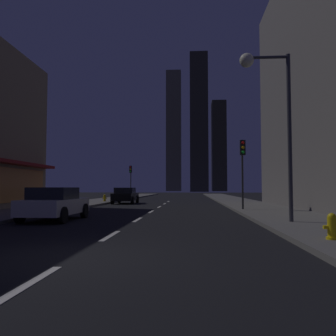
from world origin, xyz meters
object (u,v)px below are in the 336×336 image
Objects in this scene: car_parked_far at (125,195)px; fire_hydrant_far_left at (105,198)px; fire_hydrant_yellow_near at (332,227)px; car_parked_near at (55,204)px; street_lamp_right at (267,95)px; traffic_light_far_left at (131,174)px; traffic_light_near_right at (243,159)px.

car_parked_far reaches higher than fire_hydrant_far_left.
car_parked_near is at bearing 147.76° from fire_hydrant_yellow_near.
car_parked_near is at bearing -82.66° from fire_hydrant_far_left.
fire_hydrant_far_left is at bearing 116.32° from fire_hydrant_yellow_near.
fire_hydrant_far_left is at bearing 120.37° from street_lamp_right.
traffic_light_far_left is at bearing 109.26° from street_lamp_right.
fire_hydrant_yellow_near is 12.47m from traffic_light_near_right.
fire_hydrant_far_left is 0.16× the size of traffic_light_far_left.
traffic_light_near_right is at bearing 34.11° from car_parked_near.
traffic_light_near_right reaches higher than car_parked_near.
street_lamp_right reaches higher than traffic_light_near_right.
street_lamp_right is (-0.52, 4.61, 4.61)m from fire_hydrant_yellow_near.
fire_hydrant_far_left is 22.78m from street_lamp_right.
street_lamp_right is (8.98, -17.72, 4.33)m from car_parked_far.
fire_hydrant_yellow_near is 0.16× the size of traffic_light_far_left.
car_parked_near is 16.34m from car_parked_far.
traffic_light_far_left reaches higher than car_parked_near.
fire_hydrant_yellow_near is (9.50, -22.33, -0.29)m from car_parked_far.
street_lamp_right is (11.28, -19.25, 4.61)m from fire_hydrant_far_left.
car_parked_near is at bearing 171.26° from street_lamp_right.
car_parked_near is 6.48× the size of fire_hydrant_yellow_near.
fire_hydrant_far_left is (-11.80, 23.86, 0.00)m from fire_hydrant_yellow_near.
fire_hydrant_yellow_near is at bearing -32.24° from car_parked_near.
traffic_light_near_right reaches higher than fire_hydrant_far_left.
fire_hydrant_yellow_near is 1.00× the size of fire_hydrant_far_left.
car_parked_far is at bearing 90.00° from car_parked_near.
traffic_light_near_right is (-0.40, 12.16, 2.74)m from fire_hydrant_yellow_near.
traffic_light_far_left is (-1.90, 29.76, 2.45)m from car_parked_near.
fire_hydrant_yellow_near is 37.63m from traffic_light_far_left.
street_lamp_right reaches higher than car_parked_far.
street_lamp_right is at bearing -70.74° from traffic_light_far_left.
car_parked_near is 11.24m from fire_hydrant_yellow_near.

